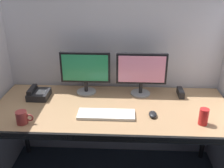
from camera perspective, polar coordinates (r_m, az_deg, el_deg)
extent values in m
cube|color=silver|center=(2.48, 0.44, 0.63)|extent=(2.20, 0.05, 1.55)
cube|color=#997551|center=(2.11, -0.07, -5.53)|extent=(1.90, 0.80, 0.04)
cube|color=black|center=(1.78, -0.69, -11.72)|extent=(1.90, 0.02, 0.05)
cylinder|color=black|center=(2.77, -18.61, -8.02)|extent=(0.04, 0.04, 0.70)
cylinder|color=black|center=(2.71, 19.72, -8.94)|extent=(0.04, 0.04, 0.70)
cylinder|color=gray|center=(2.35, -5.61, -1.67)|extent=(0.17, 0.17, 0.01)
cylinder|color=black|center=(2.33, -5.66, -0.51)|extent=(0.03, 0.03, 0.09)
cube|color=black|center=(2.26, -5.85, 3.65)|extent=(0.43, 0.03, 0.27)
cube|color=#268C59|center=(2.24, -5.91, 3.49)|extent=(0.39, 0.01, 0.23)
cylinder|color=gray|center=(2.32, 6.21, -2.02)|extent=(0.17, 0.17, 0.01)
cylinder|color=black|center=(2.30, 6.27, -0.85)|extent=(0.03, 0.03, 0.09)
cube|color=black|center=(2.23, 6.48, 3.35)|extent=(0.43, 0.03, 0.27)
cube|color=pink|center=(2.21, 6.50, 3.19)|extent=(0.39, 0.01, 0.23)
cube|color=silver|center=(1.98, -1.27, -6.66)|extent=(0.43, 0.15, 0.02)
ellipsoid|color=black|center=(1.99, 8.89, -6.56)|extent=(0.06, 0.10, 0.03)
cylinder|color=#59595B|center=(2.00, 8.86, -5.97)|extent=(0.01, 0.01, 0.01)
cylinder|color=red|center=(1.96, 19.36, -6.74)|extent=(0.07, 0.07, 0.12)
cube|color=black|center=(2.35, 14.73, -1.83)|extent=(0.04, 0.15, 0.06)
cylinder|color=#993333|center=(1.98, -19.12, -6.92)|extent=(0.08, 0.08, 0.09)
torus|color=#993333|center=(1.96, -17.53, -7.03)|extent=(0.06, 0.01, 0.06)
cube|color=black|center=(2.32, -15.64, -2.22)|extent=(0.17, 0.19, 0.06)
cube|color=black|center=(2.32, -17.05, -1.18)|extent=(0.04, 0.17, 0.03)
cube|color=gray|center=(2.29, -15.20, -1.70)|extent=(0.07, 0.09, 0.00)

